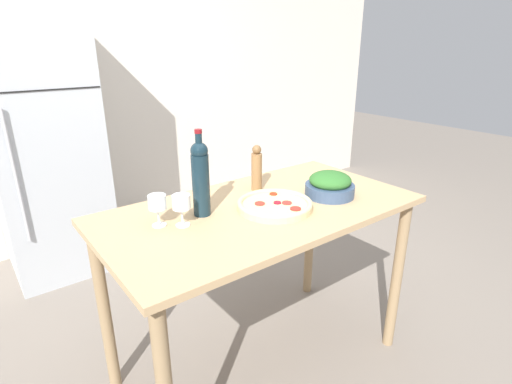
{
  "coord_description": "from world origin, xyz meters",
  "views": [
    {
      "loc": [
        -1.05,
        -1.33,
        1.62
      ],
      "look_at": [
        0.0,
        0.04,
        0.97
      ],
      "focal_mm": 28.0,
      "sensor_mm": 36.0,
      "label": 1
    }
  ],
  "objects_px": {
    "refrigerator": "(44,146)",
    "salad_bowl": "(330,185)",
    "pepper_mill": "(257,169)",
    "wine_glass_far": "(157,204)",
    "wine_bottle": "(201,177)",
    "wine_glass_near": "(181,204)",
    "homemade_pizza": "(275,205)"
  },
  "relations": [
    {
      "from": "wine_glass_far",
      "to": "homemade_pizza",
      "type": "relative_size",
      "value": 0.39
    },
    {
      "from": "pepper_mill",
      "to": "wine_glass_far",
      "type": "bearing_deg",
      "value": -170.94
    },
    {
      "from": "pepper_mill",
      "to": "salad_bowl",
      "type": "distance_m",
      "value": 0.37
    },
    {
      "from": "refrigerator",
      "to": "pepper_mill",
      "type": "bearing_deg",
      "value": -65.86
    },
    {
      "from": "wine_bottle",
      "to": "wine_glass_near",
      "type": "relative_size",
      "value": 2.82
    },
    {
      "from": "pepper_mill",
      "to": "homemade_pizza",
      "type": "xyz_separation_m",
      "value": [
        -0.09,
        -0.25,
        -0.09
      ]
    },
    {
      "from": "wine_glass_far",
      "to": "pepper_mill",
      "type": "bearing_deg",
      "value": 9.06
    },
    {
      "from": "wine_glass_far",
      "to": "salad_bowl",
      "type": "height_order",
      "value": "wine_glass_far"
    },
    {
      "from": "wine_glass_near",
      "to": "pepper_mill",
      "type": "bearing_deg",
      "value": 16.76
    },
    {
      "from": "wine_glass_far",
      "to": "pepper_mill",
      "type": "xyz_separation_m",
      "value": [
        0.58,
        0.09,
        0.02
      ]
    },
    {
      "from": "wine_bottle",
      "to": "salad_bowl",
      "type": "xyz_separation_m",
      "value": [
        0.61,
        -0.18,
        -0.12
      ]
    },
    {
      "from": "refrigerator",
      "to": "wine_glass_near",
      "type": "bearing_deg",
      "value": -83.59
    },
    {
      "from": "pepper_mill",
      "to": "salad_bowl",
      "type": "bearing_deg",
      "value": -50.68
    },
    {
      "from": "homemade_pizza",
      "to": "wine_bottle",
      "type": "bearing_deg",
      "value": 153.61
    },
    {
      "from": "wine_bottle",
      "to": "wine_glass_far",
      "type": "distance_m",
      "value": 0.21
    },
    {
      "from": "wine_glass_near",
      "to": "homemade_pizza",
      "type": "distance_m",
      "value": 0.43
    },
    {
      "from": "wine_glass_near",
      "to": "salad_bowl",
      "type": "xyz_separation_m",
      "value": [
        0.73,
        -0.13,
        -0.04
      ]
    },
    {
      "from": "wine_glass_far",
      "to": "pepper_mill",
      "type": "relative_size",
      "value": 0.57
    },
    {
      "from": "wine_glass_far",
      "to": "pepper_mill",
      "type": "distance_m",
      "value": 0.59
    },
    {
      "from": "refrigerator",
      "to": "wine_glass_near",
      "type": "relative_size",
      "value": 14.0
    },
    {
      "from": "wine_bottle",
      "to": "refrigerator",
      "type": "bearing_deg",
      "value": 100.73
    },
    {
      "from": "refrigerator",
      "to": "homemade_pizza",
      "type": "xyz_separation_m",
      "value": [
        0.6,
        -1.79,
        -0.01
      ]
    },
    {
      "from": "pepper_mill",
      "to": "homemade_pizza",
      "type": "height_order",
      "value": "pepper_mill"
    },
    {
      "from": "refrigerator",
      "to": "salad_bowl",
      "type": "height_order",
      "value": "refrigerator"
    },
    {
      "from": "refrigerator",
      "to": "pepper_mill",
      "type": "distance_m",
      "value": 1.69
    },
    {
      "from": "wine_bottle",
      "to": "pepper_mill",
      "type": "bearing_deg",
      "value": 14.98
    },
    {
      "from": "wine_bottle",
      "to": "salad_bowl",
      "type": "relative_size",
      "value": 1.57
    },
    {
      "from": "wine_bottle",
      "to": "wine_glass_near",
      "type": "distance_m",
      "value": 0.15
    },
    {
      "from": "wine_glass_near",
      "to": "wine_glass_far",
      "type": "xyz_separation_m",
      "value": [
        -0.08,
        0.06,
        0.0
      ]
    },
    {
      "from": "wine_glass_near",
      "to": "pepper_mill",
      "type": "height_order",
      "value": "pepper_mill"
    },
    {
      "from": "wine_bottle",
      "to": "wine_glass_far",
      "type": "bearing_deg",
      "value": 177.36
    },
    {
      "from": "wine_bottle",
      "to": "homemade_pizza",
      "type": "distance_m",
      "value": 0.36
    }
  ]
}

